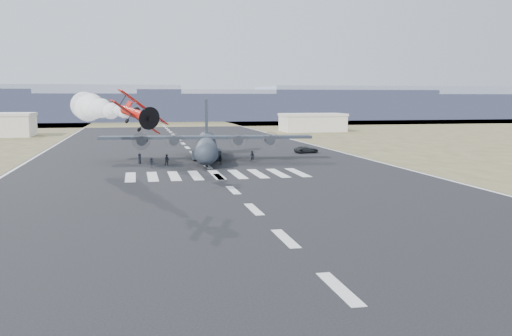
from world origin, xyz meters
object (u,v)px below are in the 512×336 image
object	(u,v)px
aerobatic_biplane	(137,113)
crew_b	(167,160)
support_vehicle	(306,150)
crew_e	(139,158)
crew_g	(206,160)
hangar_right	(312,122)
crew_c	(151,163)
transport_aircraft	(207,144)
crew_d	(220,159)
crew_a	(214,157)
crew_f	(208,158)
crew_h	(252,156)

from	to	relation	value
aerobatic_biplane	crew_b	world-z (taller)	aerobatic_biplane
support_vehicle	crew_e	world-z (taller)	crew_e
crew_g	hangar_right	bearing A→B (deg)	-161.21
crew_c	crew_e	world-z (taller)	crew_e
aerobatic_biplane	crew_g	distance (m)	34.27
transport_aircraft	crew_d	size ratio (longest dim) A/B	21.79
support_vehicle	crew_d	distance (m)	25.39
transport_aircraft	crew_a	xyz separation A→B (m)	(0.66, -5.06, -1.84)
aerobatic_biplane	crew_f	xyz separation A→B (m)	(11.59, 32.21, -8.35)
support_vehicle	crew_h	bearing A→B (deg)	123.41
support_vehicle	crew_b	xyz separation A→B (m)	(-28.40, -16.08, 0.25)
support_vehicle	crew_a	xyz separation A→B (m)	(-20.33, -13.25, 0.21)
hangar_right	aerobatic_biplane	distance (m)	131.48
transport_aircraft	crew_c	bearing A→B (deg)	-127.07
aerobatic_biplane	support_vehicle	bearing A→B (deg)	40.04
transport_aircraft	hangar_right	bearing A→B (deg)	67.80
crew_a	crew_b	world-z (taller)	crew_b
aerobatic_biplane	crew_d	bearing A→B (deg)	51.84
crew_g	crew_a	bearing A→B (deg)	-167.95
crew_a	aerobatic_biplane	bearing A→B (deg)	31.06
transport_aircraft	crew_c	size ratio (longest dim) A/B	22.80
crew_a	crew_g	size ratio (longest dim) A/B	1.13
transport_aircraft	support_vehicle	bearing A→B (deg)	28.53
crew_f	crew_b	bearing A→B (deg)	33.24
crew_c	hangar_right	bearing A→B (deg)	48.10
aerobatic_biplane	crew_a	distance (m)	37.03
crew_h	crew_e	bearing A→B (deg)	-151.51
crew_d	crew_h	bearing A→B (deg)	88.26
crew_a	crew_f	distance (m)	1.94
aerobatic_biplane	crew_c	size ratio (longest dim) A/B	3.85
hangar_right	crew_g	xyz separation A→B (m)	(-45.89, -87.03, -2.22)
aerobatic_biplane	crew_g	xyz separation A→B (m)	(11.12, 31.28, -8.48)
transport_aircraft	crew_b	bearing A→B (deg)	-125.92
crew_a	crew_c	distance (m)	11.79
hangar_right	transport_aircraft	bearing A→B (deg)	-119.43
aerobatic_biplane	hangar_right	bearing A→B (deg)	49.51
crew_e	crew_g	size ratio (longest dim) A/B	1.09
support_vehicle	crew_c	world-z (taller)	crew_c
crew_a	crew_c	world-z (taller)	crew_a
aerobatic_biplane	support_vehicle	xyz separation A→B (m)	(33.13, 46.97, -8.60)
crew_h	crew_b	bearing A→B (deg)	-136.88
crew_f	crew_g	bearing A→B (deg)	85.10
crew_a	crew_f	world-z (taller)	crew_f
hangar_right	crew_g	distance (m)	98.41
crew_f	crew_h	world-z (taller)	crew_f
crew_b	crew_g	bearing A→B (deg)	14.94
crew_f	crew_h	distance (m)	8.06
crew_a	crew_f	bearing A→B (deg)	13.40
aerobatic_biplane	crew_a	xyz separation A→B (m)	(12.80, 33.72, -8.39)
transport_aircraft	crew_g	size ratio (longest dim) A/B	23.17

